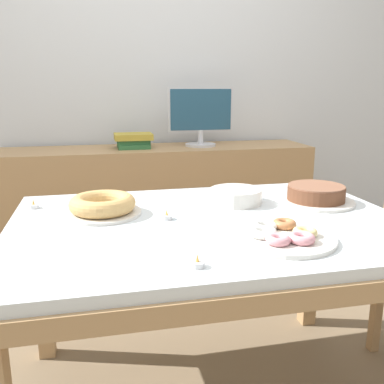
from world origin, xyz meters
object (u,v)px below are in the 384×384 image
at_px(pastry_platter, 283,236).
at_px(plate_stack, 236,196).
at_px(cake_golden_bundt, 103,206).
at_px(tealight_near_cakes, 167,217).
at_px(book_stack, 133,140).
at_px(tealight_right_edge, 34,206).
at_px(computer_monitor, 201,117).
at_px(tealight_left_edge, 197,264).
at_px(cake_chocolate_round, 316,195).

distance_m(pastry_platter, plate_stack, 0.44).
xyz_separation_m(cake_golden_bundt, tealight_near_cakes, (0.22, -0.11, -0.02)).
bearing_deg(plate_stack, book_stack, 105.41).
relative_size(book_stack, cake_golden_bundt, 0.84).
xyz_separation_m(pastry_platter, tealight_right_edge, (-0.80, 0.54, -0.00)).
xyz_separation_m(computer_monitor, plate_stack, (-0.13, -1.13, -0.24)).
relative_size(tealight_near_cakes, tealight_left_edge, 1.00).
distance_m(plate_stack, tealight_left_edge, 0.66).
xyz_separation_m(cake_chocolate_round, tealight_near_cakes, (-0.63, -0.09, -0.02)).
height_order(book_stack, tealight_near_cakes, book_stack).
distance_m(book_stack, tealight_right_edge, 1.14).
bearing_deg(tealight_near_cakes, plate_stack, 26.60).
bearing_deg(plate_stack, computer_monitor, 83.58).
bearing_deg(book_stack, tealight_left_edge, -89.55).
relative_size(tealight_left_edge, tealight_right_edge, 1.00).
xyz_separation_m(cake_chocolate_round, plate_stack, (-0.32, 0.06, -0.00)).
relative_size(book_stack, pastry_platter, 0.75).
bearing_deg(book_stack, pastry_platter, -78.61).
bearing_deg(pastry_platter, book_stack, 101.39).
xyz_separation_m(cake_golden_bundt, plate_stack, (0.53, 0.05, -0.00)).
bearing_deg(plate_stack, cake_chocolate_round, -11.52).
relative_size(computer_monitor, pastry_platter, 1.35).
xyz_separation_m(book_stack, plate_stack, (0.31, -1.13, -0.10)).
distance_m(plate_stack, tealight_near_cakes, 0.35).
xyz_separation_m(cake_chocolate_round, tealight_left_edge, (-0.62, -0.52, -0.02)).
relative_size(cake_chocolate_round, plate_stack, 1.48).
height_order(pastry_platter, tealight_left_edge, pastry_platter).
bearing_deg(tealight_near_cakes, cake_golden_bundt, 153.66).
bearing_deg(book_stack, tealight_right_edge, -114.91).
relative_size(computer_monitor, book_stack, 1.79).
xyz_separation_m(book_stack, tealight_left_edge, (0.01, -1.71, -0.12)).
relative_size(tealight_near_cakes, tealight_right_edge, 1.00).
distance_m(cake_chocolate_round, plate_stack, 0.33).
bearing_deg(book_stack, cake_chocolate_round, -62.19).
distance_m(cake_chocolate_round, tealight_right_edge, 1.12).
distance_m(tealight_left_edge, tealight_right_edge, 0.84).
bearing_deg(plate_stack, pastry_platter, -89.25).
xyz_separation_m(cake_chocolate_round, pastry_platter, (-0.31, -0.38, -0.02)).
height_order(cake_chocolate_round, tealight_near_cakes, cake_chocolate_round).
bearing_deg(cake_chocolate_round, tealight_near_cakes, -171.85).
height_order(cake_chocolate_round, pastry_platter, cake_chocolate_round).
relative_size(computer_monitor, plate_stack, 2.02).
bearing_deg(tealight_near_cakes, computer_monitor, 71.22).
distance_m(plate_stack, tealight_right_edge, 0.80).
height_order(cake_golden_bundt, tealight_right_edge, cake_golden_bundt).
distance_m(pastry_platter, tealight_right_edge, 0.96).
relative_size(pastry_platter, tealight_left_edge, 7.87).
bearing_deg(cake_chocolate_round, tealight_right_edge, 171.65).
height_order(plate_stack, tealight_left_edge, plate_stack).
bearing_deg(cake_chocolate_round, plate_stack, 168.48).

